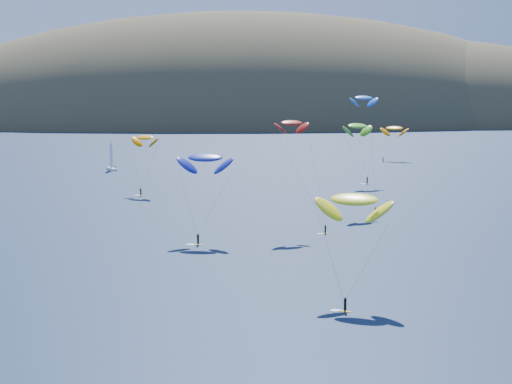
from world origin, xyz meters
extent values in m
ellipsoid|color=#3D3526|center=(20.00, 560.00, -12.60)|extent=(600.00, 300.00, 210.00)
ellipsoid|color=#3D3526|center=(-140.00, 590.00, -7.20)|extent=(340.00, 240.00, 120.00)
ellipsoid|color=#3D3526|center=(180.00, 540.00, -9.36)|extent=(320.00, 220.00, 156.00)
cube|color=white|center=(-54.84, 200.00, 0.35)|extent=(4.55, 7.67, 0.89)
cylinder|color=white|center=(-54.84, 200.49, 5.56)|extent=(0.14, 0.14, 10.43)
cube|color=yellow|center=(-39.95, 137.18, 0.04)|extent=(1.57, 1.35, 0.09)
cylinder|color=black|center=(-39.95, 137.18, 1.06)|extent=(0.38, 0.38, 1.72)
sphere|color=#8C6047|center=(-39.95, 137.18, 2.06)|extent=(0.29, 0.29, 0.29)
ellipsoid|color=#FF9300|center=(-38.88, 142.61, 15.24)|extent=(9.21, 8.32, 4.76)
cube|color=yellow|center=(-6.42, 34.31, 0.04)|extent=(1.52, 1.00, 0.08)
cylinder|color=black|center=(-6.42, 34.31, 0.97)|extent=(0.35, 0.35, 1.57)
sphere|color=#8C6047|center=(-6.42, 34.31, 1.88)|extent=(0.26, 0.26, 0.26)
ellipsoid|color=#F6F520|center=(-3.95, 41.31, 13.45)|extent=(11.08, 8.41, 5.60)
cube|color=yellow|center=(14.45, 101.03, 0.05)|extent=(1.66, 1.23, 0.09)
cylinder|color=black|center=(14.45, 101.03, 1.07)|extent=(0.38, 0.38, 1.75)
sphere|color=#8C6047|center=(14.45, 101.03, 2.09)|extent=(0.29, 0.29, 0.29)
ellipsoid|color=#59BE25|center=(11.87, 109.12, 19.85)|extent=(8.97, 7.37, 4.56)
cube|color=yellow|center=(25.96, 156.18, 0.05)|extent=(1.71, 0.83, 0.09)
cylinder|color=black|center=(25.96, 156.18, 1.08)|extent=(0.38, 0.38, 1.75)
sphere|color=#8C6047|center=(25.96, 156.18, 2.09)|extent=(0.29, 0.29, 0.29)
ellipsoid|color=blue|center=(25.59, 161.30, 25.64)|extent=(9.54, 6.00, 4.93)
cube|color=yellow|center=(0.02, 83.69, 0.04)|extent=(1.42, 0.82, 0.08)
cylinder|color=black|center=(0.02, 83.69, 0.90)|extent=(0.32, 0.32, 1.46)
sphere|color=#8C6047|center=(0.02, 83.69, 1.75)|extent=(0.25, 0.25, 0.25)
ellipsoid|color=#AC1B10|center=(-6.11, 88.97, 21.55)|extent=(7.84, 5.47, 3.99)
cube|color=yellow|center=(-24.99, 75.35, 0.04)|extent=(1.69, 0.81, 0.09)
cylinder|color=black|center=(-24.99, 75.35, 1.07)|extent=(0.38, 0.38, 1.74)
sphere|color=#8C6047|center=(-24.99, 75.35, 2.08)|extent=(0.29, 0.29, 0.29)
ellipsoid|color=#17239A|center=(-23.43, 81.88, 15.43)|extent=(10.95, 6.79, 5.68)
cube|color=yellow|center=(47.33, 218.49, 0.04)|extent=(1.53, 1.16, 0.08)
cylinder|color=black|center=(47.33, 218.49, 1.00)|extent=(0.36, 0.36, 1.63)
sphere|color=#8C6047|center=(47.33, 218.49, 1.94)|extent=(0.27, 0.27, 0.27)
ellipsoid|color=orange|center=(53.88, 226.96, 12.82)|extent=(11.77, 9.79, 5.99)
camera|label=1|loc=(-25.14, -52.22, 28.17)|focal=50.00mm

